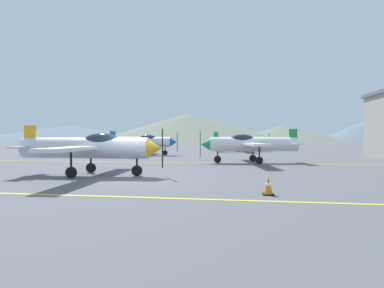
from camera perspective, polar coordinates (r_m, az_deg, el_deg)
name	(u,v)px	position (r m, az deg, el deg)	size (l,w,h in m)	color
ground_plane	(134,178)	(14.15, -10.88, -6.27)	(400.00, 400.00, 0.00)	#54565B
apron_line_near	(89,196)	(10.19, -19.00, -9.31)	(80.00, 0.16, 0.01)	yellow
apron_line_far	(171,163)	(21.72, -4.04, -3.55)	(80.00, 0.16, 0.01)	yellow
airplane_near	(91,147)	(15.34, -18.71, -0.58)	(7.05, 8.12, 2.44)	silver
airplane_mid	(250,144)	(21.87, 10.89, 0.05)	(7.12, 8.15, 2.44)	white
airplane_far	(143,142)	(30.64, -9.37, 0.45)	(7.04, 8.12, 2.44)	white
airplane_back	(241,141)	(38.03, 9.27, 0.64)	(7.11, 8.16, 2.44)	silver
traffic_cone_front	(268,186)	(10.11, 14.29, -7.74)	(0.36, 0.36, 0.59)	black
hill_left	(69,133)	(148.61, -22.25, 1.96)	(82.74, 82.74, 7.04)	slate
hill_centerleft	(189,127)	(135.33, -0.59, 3.27)	(82.10, 82.10, 12.43)	slate
hill_centerright	(285,132)	(161.93, 17.27, 2.11)	(57.63, 57.63, 7.95)	slate
hill_right	(378,128)	(172.85, 31.82, 2.63)	(53.45, 53.45, 12.25)	slate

